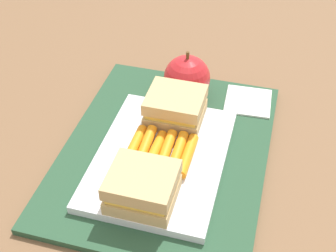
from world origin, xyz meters
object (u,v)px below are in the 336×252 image
(apple, at_px, (189,78))
(carrot_sticks_bundle, at_px, (160,151))
(paper_napkin, at_px, (248,101))
(sandwich_half_left, at_px, (142,187))
(sandwich_half_right, at_px, (175,107))
(food_tray, at_px, (161,158))

(apple, bearing_deg, carrot_sticks_bundle, 178.61)
(carrot_sticks_bundle, distance_m, paper_napkin, 0.19)
(sandwich_half_left, relative_size, sandwich_half_right, 1.00)
(apple, relative_size, paper_napkin, 1.19)
(carrot_sticks_bundle, xyz_separation_m, apple, (0.15, -0.00, 0.02))
(sandwich_half_left, distance_m, carrot_sticks_bundle, 0.08)
(paper_napkin, bearing_deg, carrot_sticks_bundle, 148.76)
(sandwich_half_left, xyz_separation_m, sandwich_half_right, (0.16, 0.00, 0.00))
(sandwich_half_left, distance_m, paper_napkin, 0.26)
(apple, distance_m, paper_napkin, 0.10)
(sandwich_half_left, distance_m, apple, 0.23)
(carrot_sticks_bundle, height_order, paper_napkin, carrot_sticks_bundle)
(food_tray, bearing_deg, apple, -1.30)
(sandwich_half_right, distance_m, apple, 0.07)
(sandwich_half_right, bearing_deg, paper_napkin, -49.70)
(sandwich_half_left, bearing_deg, food_tray, 0.00)
(sandwich_half_left, distance_m, sandwich_half_right, 0.16)
(food_tray, distance_m, sandwich_half_right, 0.08)
(food_tray, distance_m, apple, 0.15)
(sandwich_half_right, xyz_separation_m, apple, (0.07, -0.00, 0.00))
(sandwich_half_left, height_order, carrot_sticks_bundle, sandwich_half_left)
(paper_napkin, bearing_deg, sandwich_half_left, 157.89)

